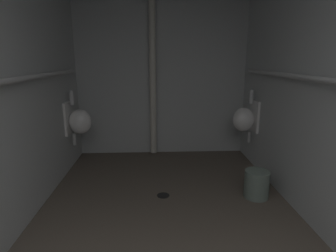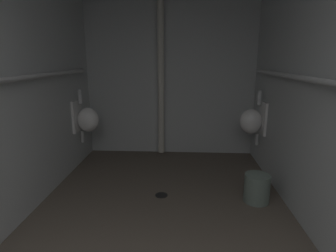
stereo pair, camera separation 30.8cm
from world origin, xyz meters
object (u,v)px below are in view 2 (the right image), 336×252
at_px(waste_bin, 257,188).
at_px(standpipe_back_wall, 161,70).
at_px(urinal_left_mid, 87,119).
at_px(floor_drain, 161,195).
at_px(urinal_right_mid, 253,121).

bearing_deg(waste_bin, standpipe_back_wall, 127.67).
distance_m(urinal_left_mid, floor_drain, 1.57).
bearing_deg(floor_drain, waste_bin, -4.10).
xyz_separation_m(urinal_right_mid, standpipe_back_wall, (-1.28, 0.49, 0.66)).
height_order(urinal_right_mid, waste_bin, urinal_right_mid).
relative_size(urinal_right_mid, waste_bin, 2.49).
bearing_deg(standpipe_back_wall, urinal_left_mid, -153.39).
distance_m(standpipe_back_wall, floor_drain, 1.92).
distance_m(urinal_left_mid, waste_bin, 2.40).
bearing_deg(urinal_left_mid, urinal_right_mid, 0.37).
relative_size(standpipe_back_wall, floor_drain, 18.59).
xyz_separation_m(urinal_left_mid, waste_bin, (2.14, -0.96, -0.52)).
height_order(urinal_left_mid, waste_bin, urinal_left_mid).
relative_size(urinal_right_mid, standpipe_back_wall, 0.29).
distance_m(standpipe_back_wall, waste_bin, 2.19).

